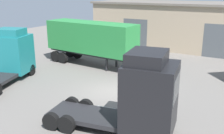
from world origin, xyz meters
name	(u,v)px	position (x,y,z in m)	size (l,w,h in m)	color
ground_plane	(110,91)	(0.00, 0.00, 0.00)	(60.00, 60.00, 0.00)	slate
warehouse_building	(185,25)	(0.00, 18.23, 2.79)	(22.66, 8.97, 5.56)	tan
tractor_unit_black	(140,97)	(4.30, -4.25, 2.03)	(6.89, 3.63, 4.33)	black
container_trailer_green	(90,38)	(-5.20, 5.02, 2.60)	(9.27, 3.01, 4.12)	#28843D
tractor_unit_teal	(10,56)	(-8.40, -1.66, 1.90)	(4.54, 7.18, 4.07)	#197075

